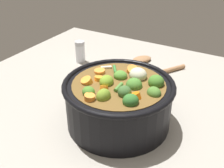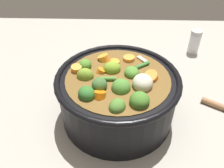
# 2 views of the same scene
# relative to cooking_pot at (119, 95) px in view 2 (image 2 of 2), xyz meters

# --- Properties ---
(ground_plane) EXTENTS (1.10, 1.10, 0.00)m
(ground_plane) POSITION_rel_cooking_pot_xyz_m (-0.00, -0.00, -0.06)
(ground_plane) COLOR #9E998E
(cooking_pot) EXTENTS (0.27, 0.27, 0.14)m
(cooking_pot) POSITION_rel_cooking_pot_xyz_m (0.00, 0.00, 0.00)
(cooking_pot) COLOR black
(cooking_pot) RESTS_ON ground_plane
(salt_shaker) EXTENTS (0.04, 0.04, 0.08)m
(salt_shaker) POSITION_rel_cooking_pot_xyz_m (-0.25, -0.30, -0.02)
(salt_shaker) COLOR silver
(salt_shaker) RESTS_ON ground_plane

